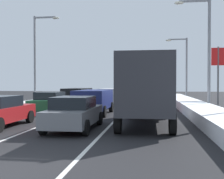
{
  "coord_description": "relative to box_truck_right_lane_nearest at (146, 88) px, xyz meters",
  "views": [
    {
      "loc": [
        3.68,
        -5.94,
        2.07
      ],
      "look_at": [
        0.03,
        20.5,
        1.56
      ],
      "focal_mm": 44.23,
      "sensor_mm": 36.0,
      "label": 1
    }
  ],
  "objects": [
    {
      "name": "sedan_charcoal_right_lane_third",
      "position": [
        0.0,
        15.08,
        -1.14
      ],
      "size": [
        2.0,
        4.5,
        1.51
      ],
      "color": "#38383D",
      "rests_on": "ground"
    },
    {
      "name": "ground_plane",
      "position": [
        -3.47,
        5.64,
        -1.9
      ],
      "size": [
        120.0,
        120.0,
        0.0
      ],
      "primitive_type": "plane",
      "color": "black"
    },
    {
      "name": "suv_navy_center_lane_second",
      "position": [
        -3.6,
        4.7,
        -0.88
      ],
      "size": [
        2.16,
        4.9,
        1.67
      ],
      "color": "navy",
      "rests_on": "ground"
    },
    {
      "name": "suv_silver_center_lane_third",
      "position": [
        -3.3,
        11.78,
        -0.88
      ],
      "size": [
        2.16,
        4.9,
        1.67
      ],
      "color": "#B7BABF",
      "rests_on": "ground"
    },
    {
      "name": "street_lamp_right_near",
      "position": [
        3.78,
        0.55,
        2.83
      ],
      "size": [
        2.66,
        0.36,
        7.86
      ],
      "color": "gray",
      "rests_on": "ground"
    },
    {
      "name": "street_lamp_left_mid",
      "position": [
        -10.88,
        12.41,
        3.35
      ],
      "size": [
        2.66,
        0.36,
        8.86
      ],
      "color": "gray",
      "rests_on": "ground"
    },
    {
      "name": "traffic_light_gantry",
      "position": [
        0.8,
        26.0,
        2.6
      ],
      "size": [
        7.54,
        0.47,
        6.2
      ],
      "color": "slate",
      "rests_on": "ground"
    },
    {
      "name": "lane_stripe_between_right_lane_and_center_lane",
      "position": [
        -1.77,
        9.04,
        -1.9
      ],
      "size": [
        0.14,
        37.35,
        0.01
      ],
      "primitive_type": "cube",
      "color": "silver",
      "rests_on": "ground"
    },
    {
      "name": "sedan_maroon_right_lane_second",
      "position": [
        0.01,
        8.53,
        -1.14
      ],
      "size": [
        2.0,
        4.5,
        1.51
      ],
      "color": "maroon",
      "rests_on": "ground"
    },
    {
      "name": "street_lamp_right_mid",
      "position": [
        4.19,
        7.34,
        3.12
      ],
      "size": [
        2.66,
        0.36,
        8.41
      ],
      "color": "gray",
      "rests_on": "ground"
    },
    {
      "name": "lane_stripe_between_center_lane_and_left_lane",
      "position": [
        -5.17,
        9.04,
        -1.9
      ],
      "size": [
        0.14,
        37.35,
        0.01
      ],
      "primitive_type": "cube",
      "color": "silver",
      "rests_on": "ground"
    },
    {
      "name": "street_lamp_right_far",
      "position": [
        4.29,
        20.92,
        2.77
      ],
      "size": [
        2.66,
        0.36,
        7.76
      ],
      "color": "gray",
      "rests_on": "ground"
    },
    {
      "name": "box_truck_right_lane_nearest",
      "position": [
        0.0,
        0.0,
        0.0
      ],
      "size": [
        2.53,
        7.2,
        3.36
      ],
      "color": "silver",
      "rests_on": "ground"
    },
    {
      "name": "snow_bank_left_shoulder",
      "position": [
        -10.47,
        9.04,
        -1.62
      ],
      "size": [
        1.36,
        37.35,
        0.57
      ],
      "primitive_type": "cube",
      "color": "white",
      "rests_on": "ground"
    },
    {
      "name": "suv_black_left_lane_third",
      "position": [
        -6.91,
        12.66,
        -0.88
      ],
      "size": [
        2.16,
        4.9,
        1.67
      ],
      "color": "black",
      "rests_on": "ground"
    },
    {
      "name": "sedan_green_left_lane_second",
      "position": [
        -7.03,
        5.51,
        -1.14
      ],
      "size": [
        2.0,
        4.5,
        1.51
      ],
      "color": "#1E5633",
      "rests_on": "ground"
    },
    {
      "name": "snow_bank_right_shoulder",
      "position": [
        3.53,
        9.04,
        -1.56
      ],
      "size": [
        2.09,
        37.35,
        0.67
      ],
      "primitive_type": "cube",
      "color": "white",
      "rests_on": "ground"
    },
    {
      "name": "sedan_gray_center_lane_nearest",
      "position": [
        -3.23,
        -1.61,
        -1.14
      ],
      "size": [
        2.0,
        4.5,
        1.51
      ],
      "color": "slate",
      "rests_on": "ground"
    }
  ]
}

